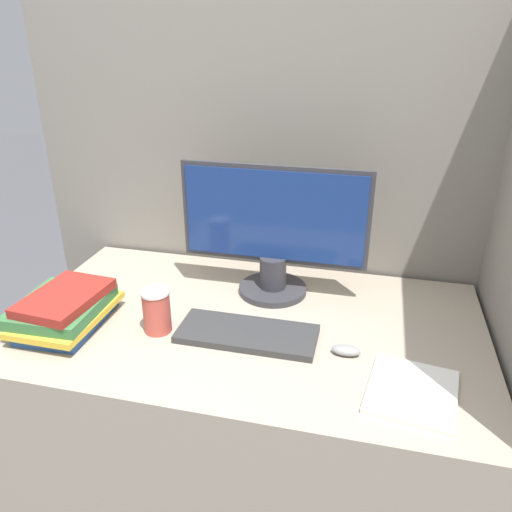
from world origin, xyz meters
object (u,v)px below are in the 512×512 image
at_px(mouse, 346,350).
at_px(book_stack, 65,309).
at_px(keyboard, 247,334).
at_px(coffee_cup, 157,311).
at_px(monitor, 274,235).

bearing_deg(mouse, book_stack, -176.61).
distance_m(keyboard, mouse, 0.27).
distance_m(keyboard, book_stack, 0.53).
bearing_deg(mouse, coffee_cup, -179.05).
bearing_deg(book_stack, coffee_cup, 8.16).
bearing_deg(book_stack, monitor, 32.43).
height_order(keyboard, coffee_cup, coffee_cup).
xyz_separation_m(keyboard, book_stack, (-0.52, -0.07, 0.04)).
relative_size(keyboard, coffee_cup, 3.02).
bearing_deg(coffee_cup, monitor, 48.33).
bearing_deg(monitor, coffee_cup, -131.67).
bearing_deg(monitor, keyboard, -93.04).
height_order(monitor, book_stack, monitor).
relative_size(monitor, mouse, 7.69).
xyz_separation_m(monitor, mouse, (0.26, -0.29, -0.18)).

